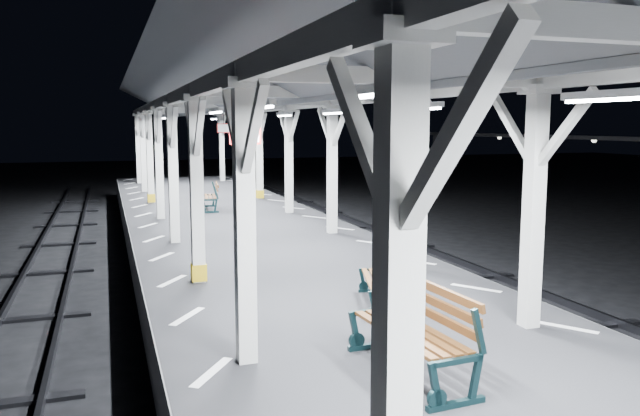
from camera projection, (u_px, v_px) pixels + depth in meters
ground at (343, 361)px, 10.07m from camera, size 120.00×120.00×0.00m
platform at (343, 332)px, 10.00m from camera, size 6.00×50.00×1.00m
hazard_stripes_left at (188, 316)px, 9.15m from camera, size 1.00×48.00×0.01m
hazard_stripes_right at (476, 288)px, 10.72m from camera, size 1.00×48.00×0.01m
track_right at (592, 325)px, 11.67m from camera, size 2.20×60.00×0.16m
canopy at (345, 74)px, 9.44m from camera, size 5.40×49.00×4.65m
bench_near at (418, 327)px, 7.00m from camera, size 0.81×1.90×1.01m
bench_mid at (386, 278)px, 9.70m from camera, size 0.96×1.60×0.81m
bench_far at (211, 196)px, 20.57m from camera, size 0.80×1.68×0.88m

